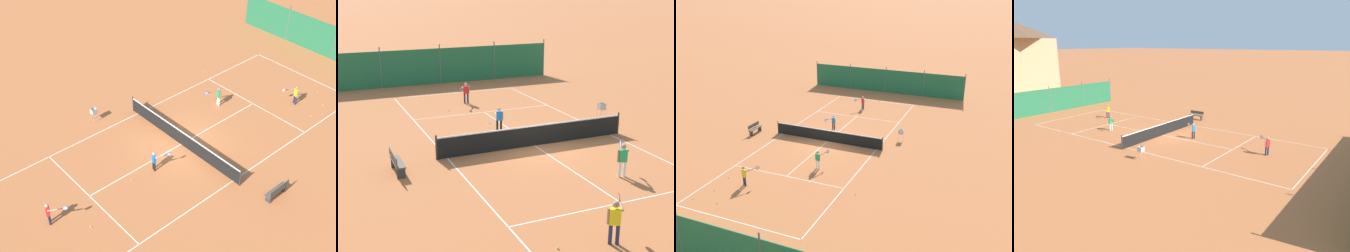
# 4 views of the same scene
# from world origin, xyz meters

# --- Properties ---
(ground_plane) EXTENTS (600.00, 600.00, 0.00)m
(ground_plane) POSITION_xyz_m (0.00, 0.00, 0.00)
(ground_plane) COLOR #BC6638
(court_line_markings) EXTENTS (8.25, 23.85, 0.01)m
(court_line_markings) POSITION_xyz_m (0.00, 0.00, 0.00)
(court_line_markings) COLOR white
(court_line_markings) RESTS_ON ground
(tennis_net) EXTENTS (9.18, 0.08, 1.06)m
(tennis_net) POSITION_xyz_m (0.00, 0.00, 0.50)
(tennis_net) COLOR #2D2D2D
(tennis_net) RESTS_ON ground
(windscreen_fence_near) EXTENTS (17.28, 0.08, 2.90)m
(windscreen_fence_near) POSITION_xyz_m (-0.00, -15.50, 1.31)
(windscreen_fence_near) COLOR #236B42
(windscreen_fence_near) RESTS_ON ground
(player_far_baseline) EXTENTS (0.68, 1.00, 1.30)m
(player_far_baseline) POSITION_xyz_m (-1.42, 4.52, 0.76)
(player_far_baseline) COLOR white
(player_far_baseline) RESTS_ON ground
(player_near_service) EXTENTS (0.86, 0.91, 1.31)m
(player_near_service) POSITION_xyz_m (1.76, 8.42, 0.77)
(player_near_service) COLOR #23284C
(player_near_service) RESTS_ON ground
(player_far_service) EXTENTS (0.66, 0.97, 1.24)m
(player_far_service) POSITION_xyz_m (0.67, -2.57, 0.72)
(player_far_service) COLOR black
(player_far_service) RESTS_ON ground
(player_near_baseline) EXTENTS (0.82, 0.92, 1.29)m
(player_near_baseline) POSITION_xyz_m (0.29, -8.79, 0.75)
(player_near_baseline) COLOR #23284C
(player_near_baseline) RESTS_ON ground
(tennis_ball_far_corner) EXTENTS (0.07, 0.07, 0.07)m
(tennis_ball_far_corner) POSITION_xyz_m (3.34, 8.06, 0.03)
(tennis_ball_far_corner) COLOR #CCE033
(tennis_ball_far_corner) RESTS_ON ground
(tennis_ball_service_box) EXTENTS (0.07, 0.07, 0.07)m
(tennis_ball_service_box) POSITION_xyz_m (-4.03, -1.09, 0.03)
(tennis_ball_service_box) COLOR #CCE033
(tennis_ball_service_box) RESTS_ON ground
(tennis_ball_near_corner) EXTENTS (0.07, 0.07, 0.07)m
(tennis_ball_near_corner) POSITION_xyz_m (1.78, -7.50, 0.03)
(tennis_ball_near_corner) COLOR #CCE033
(tennis_ball_near_corner) RESTS_ON ground
(tennis_ball_alley_right) EXTENTS (0.07, 0.07, 0.07)m
(tennis_ball_alley_right) POSITION_xyz_m (0.58, -4.08, 0.03)
(tennis_ball_alley_right) COLOR #CCE033
(tennis_ball_alley_right) RESTS_ON ground
(ball_hopper) EXTENTS (0.36, 0.36, 0.89)m
(ball_hopper) POSITION_xyz_m (-5.30, -2.49, 0.66)
(ball_hopper) COLOR #B7B7BC
(ball_hopper) RESTS_ON ground
(courtside_bench) EXTENTS (0.36, 1.50, 0.84)m
(courtside_bench) POSITION_xyz_m (6.34, 0.78, 0.45)
(courtside_bench) COLOR #51473D
(courtside_bench) RESTS_ON ground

